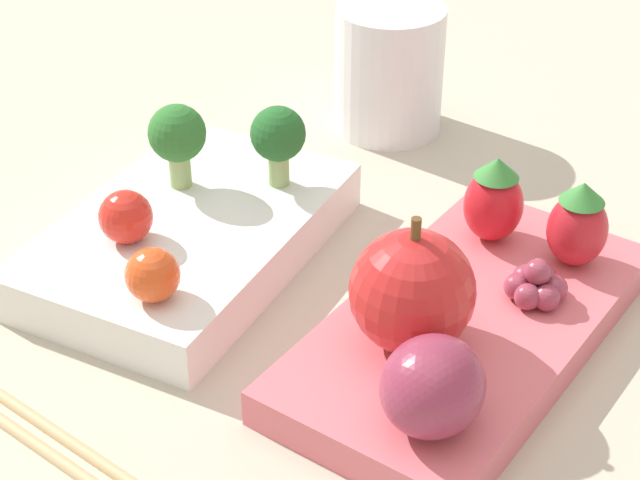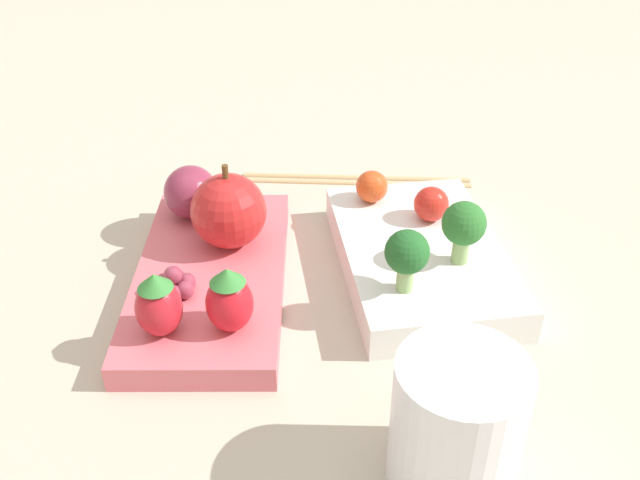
% 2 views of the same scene
% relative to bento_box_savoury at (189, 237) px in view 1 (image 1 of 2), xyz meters
% --- Properties ---
extents(ground_plane, '(4.00, 4.00, 0.00)m').
position_rel_bento_box_savoury_xyz_m(ground_plane, '(0.01, -0.08, -0.01)').
color(ground_plane, '#BCB29E').
extents(bento_box_savoury, '(0.19, 0.14, 0.03)m').
position_rel_bento_box_savoury_xyz_m(bento_box_savoury, '(0.00, 0.00, 0.00)').
color(bento_box_savoury, white).
rests_on(bento_box_savoury, ground_plane).
extents(bento_box_fruit, '(0.21, 0.11, 0.02)m').
position_rel_bento_box_savoury_xyz_m(bento_box_fruit, '(0.02, -0.16, -0.00)').
color(bento_box_fruit, '#DB6670').
rests_on(bento_box_fruit, ground_plane).
extents(broccoli_floret_0, '(0.03, 0.03, 0.05)m').
position_rel_bento_box_savoury_xyz_m(broccoli_floret_0, '(0.05, -0.02, 0.04)').
color(broccoli_floret_0, '#93B770').
rests_on(broccoli_floret_0, bento_box_savoury).
extents(broccoli_floret_1, '(0.03, 0.03, 0.05)m').
position_rel_bento_box_savoury_xyz_m(broccoli_floret_1, '(0.02, 0.02, 0.04)').
color(broccoli_floret_1, '#93B770').
rests_on(broccoli_floret_1, bento_box_savoury).
extents(cherry_tomato_0, '(0.03, 0.03, 0.03)m').
position_rel_bento_box_savoury_xyz_m(cherry_tomato_0, '(-0.06, -0.03, 0.03)').
color(cherry_tomato_0, '#DB4C1E').
rests_on(cherry_tomato_0, bento_box_savoury).
extents(cherry_tomato_1, '(0.03, 0.03, 0.03)m').
position_rel_bento_box_savoury_xyz_m(cherry_tomato_1, '(-0.03, 0.01, 0.03)').
color(cherry_tomato_1, red).
rests_on(cherry_tomato_1, bento_box_savoury).
extents(apple, '(0.06, 0.06, 0.07)m').
position_rel_bento_box_savoury_xyz_m(apple, '(-0.01, -0.14, 0.03)').
color(apple, red).
rests_on(apple, bento_box_fruit).
extents(strawberry_0, '(0.03, 0.03, 0.05)m').
position_rel_bento_box_savoury_xyz_m(strawberry_0, '(0.09, -0.18, 0.03)').
color(strawberry_0, red).
rests_on(strawberry_0, bento_box_fruit).
extents(strawberry_1, '(0.03, 0.03, 0.05)m').
position_rel_bento_box_savoury_xyz_m(strawberry_1, '(0.08, -0.13, 0.03)').
color(strawberry_1, red).
rests_on(strawberry_1, bento_box_fruit).
extents(plum, '(0.05, 0.04, 0.04)m').
position_rel_bento_box_savoury_xyz_m(plum, '(-0.05, -0.18, 0.03)').
color(plum, '#892D47').
rests_on(plum, bento_box_fruit).
extents(grape_cluster, '(0.03, 0.03, 0.02)m').
position_rel_bento_box_savoury_xyz_m(grape_cluster, '(0.05, -0.18, 0.01)').
color(grape_cluster, '#93384C').
rests_on(grape_cluster, bento_box_fruit).
extents(drinking_cup, '(0.07, 0.07, 0.08)m').
position_rel_bento_box_savoury_xyz_m(drinking_cup, '(0.19, -0.01, 0.03)').
color(drinking_cup, white).
rests_on(drinking_cup, ground_plane).
extents(chopsticks_pair, '(0.03, 0.21, 0.01)m').
position_rel_bento_box_savoury_xyz_m(chopsticks_pair, '(-0.14, -0.04, -0.01)').
color(chopsticks_pair, tan).
rests_on(chopsticks_pair, ground_plane).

